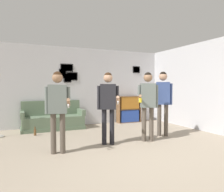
% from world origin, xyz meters
% --- Properties ---
extents(ground_plane, '(20.00, 20.00, 0.00)m').
position_xyz_m(ground_plane, '(0.00, 0.00, 0.00)').
color(ground_plane, gray).
extents(wall_back, '(8.43, 0.08, 2.70)m').
position_xyz_m(wall_back, '(-0.00, 4.34, 1.35)').
color(wall_back, silver).
rests_on(wall_back, ground_plane).
extents(wall_right, '(0.06, 6.71, 2.70)m').
position_xyz_m(wall_right, '(3.04, 2.15, 1.35)').
color(wall_right, silver).
rests_on(wall_right, ground_plane).
extents(couch, '(1.91, 0.80, 0.89)m').
position_xyz_m(couch, '(-1.10, 3.92, 0.29)').
color(couch, '#5B7056').
rests_on(couch, ground_plane).
extents(bookshelf, '(0.91, 0.30, 0.99)m').
position_xyz_m(bookshelf, '(1.73, 4.12, 0.49)').
color(bookshelf, brown).
rests_on(bookshelf, ground_plane).
extents(person_player_foreground_left, '(0.49, 0.53, 1.64)m').
position_xyz_m(person_player_foreground_left, '(-1.39, 1.28, 1.01)').
color(person_player_foreground_left, brown).
rests_on(person_player_foreground_left, ground_plane).
extents(person_player_foreground_center, '(0.47, 0.57, 1.67)m').
position_xyz_m(person_player_foreground_center, '(-0.21, 1.51, 1.03)').
color(person_player_foreground_center, black).
rests_on(person_player_foreground_center, ground_plane).
extents(person_watcher_holding_cup, '(0.58, 0.36, 1.69)m').
position_xyz_m(person_watcher_holding_cup, '(0.80, 1.40, 1.04)').
color(person_watcher_holding_cup, brown).
rests_on(person_watcher_holding_cup, ground_plane).
extents(person_spectator_near_bookshelf, '(0.43, 0.37, 1.75)m').
position_xyz_m(person_spectator_near_bookshelf, '(1.50, 1.73, 1.08)').
color(person_spectator_near_bookshelf, brown).
rests_on(person_spectator_near_bookshelf, ground_plane).
extents(bottle_on_floor, '(0.07, 0.07, 0.25)m').
position_xyz_m(bottle_on_floor, '(-1.69, 3.18, 0.10)').
color(bottle_on_floor, brown).
rests_on(bottle_on_floor, ground_plane).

